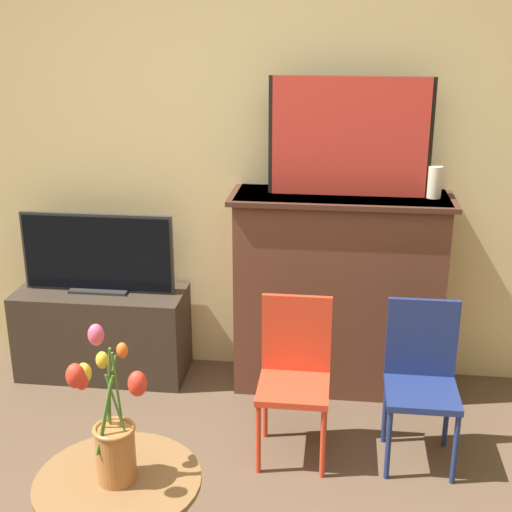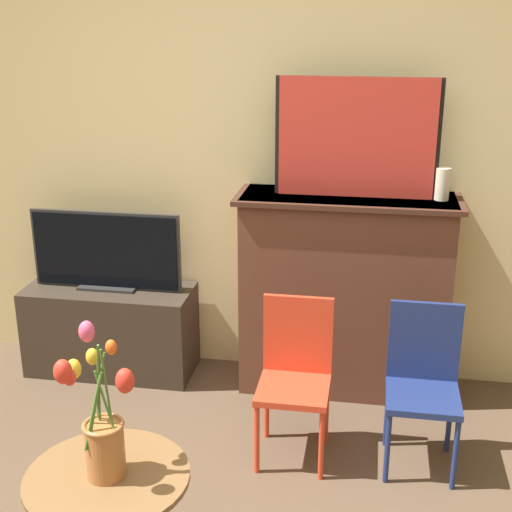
{
  "view_description": "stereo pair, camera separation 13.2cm",
  "coord_description": "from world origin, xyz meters",
  "views": [
    {
      "loc": [
        0.5,
        -1.6,
        1.95
      ],
      "look_at": [
        0.16,
        1.2,
        0.98
      ],
      "focal_mm": 50.0,
      "sensor_mm": 36.0,
      "label": 1
    },
    {
      "loc": [
        0.63,
        -1.58,
        1.95
      ],
      "look_at": [
        0.16,
        1.2,
        0.98
      ],
      "focal_mm": 50.0,
      "sensor_mm": 36.0,
      "label": 2
    }
  ],
  "objects": [
    {
      "name": "mantel_candle",
      "position": [
        0.96,
        1.92,
        1.15
      ],
      "size": [
        0.07,
        0.07,
        0.16
      ],
      "color": "silver",
      "rests_on": "fireplace_mantel"
    },
    {
      "name": "vase_tulips",
      "position": [
        -0.2,
        0.3,
        0.68
      ],
      "size": [
        0.24,
        0.24,
        0.52
      ],
      "color": "#AD6B38",
      "rests_on": "side_table"
    },
    {
      "name": "fireplace_mantel",
      "position": [
        0.5,
        1.92,
        0.55
      ],
      "size": [
        1.12,
        0.4,
        1.07
      ],
      "color": "brown",
      "rests_on": "ground"
    },
    {
      "name": "tv_stand",
      "position": [
        -0.79,
        1.89,
        0.25
      ],
      "size": [
        0.93,
        0.38,
        0.5
      ],
      "color": "#382D23",
      "rests_on": "ground"
    },
    {
      "name": "painting",
      "position": [
        0.53,
        1.92,
        1.36
      ],
      "size": [
        0.8,
        0.03,
        0.58
      ],
      "color": "black",
      "rests_on": "fireplace_mantel"
    },
    {
      "name": "wall_back",
      "position": [
        0.0,
        2.13,
        1.35
      ],
      "size": [
        8.0,
        0.06,
        2.7
      ],
      "color": "beige",
      "rests_on": "ground"
    },
    {
      "name": "tv_monitor",
      "position": [
        -0.79,
        1.9,
        0.71
      ],
      "size": [
        0.83,
        0.12,
        0.44
      ],
      "color": "#2D2D2D",
      "rests_on": "tv_stand"
    },
    {
      "name": "chair_blue",
      "position": [
        0.89,
        1.3,
        0.42
      ],
      "size": [
        0.32,
        0.32,
        0.74
      ],
      "color": "navy",
      "rests_on": "ground"
    },
    {
      "name": "chair_red",
      "position": [
        0.32,
        1.28,
        0.42
      ],
      "size": [
        0.32,
        0.32,
        0.74
      ],
      "color": "red",
      "rests_on": "ground"
    }
  ]
}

